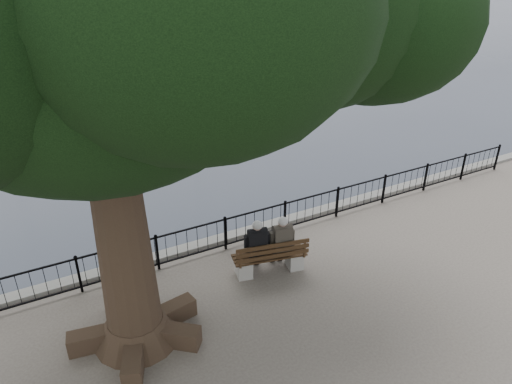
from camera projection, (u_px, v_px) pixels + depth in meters
harbor at (248, 246)px, 14.25m from camera, size 260.00×260.00×1.20m
railing at (256, 224)px, 13.39m from camera, size 22.06×0.06×1.00m
bench at (270, 260)px, 12.06m from camera, size 2.04×1.00×1.03m
person_left at (256, 248)px, 11.89m from camera, size 0.58×0.88×1.64m
person_right at (280, 244)px, 12.07m from camera, size 0.58×0.88×1.64m
tree at (146, 2)px, 7.56m from camera, size 12.68×8.85×10.35m
lion_monument at (68, 29)px, 51.25m from camera, size 5.82×5.82×8.63m
sailboat_a at (5, 132)px, 24.71m from camera, size 1.55×5.17×9.90m
sailboat_b at (94, 122)px, 26.24m from camera, size 3.22×5.02×11.34m
sailboat_c at (191, 103)px, 30.02m from camera, size 3.36×5.14×10.42m
sailboat_d at (204, 74)px, 38.29m from camera, size 2.66×5.11×9.44m
sailboat_g at (153, 57)px, 45.63m from camera, size 3.41×5.31×10.44m
sailboat_h at (11, 61)px, 43.58m from camera, size 2.29×4.97×10.67m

